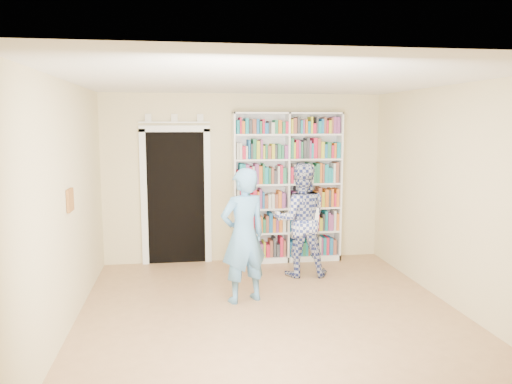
% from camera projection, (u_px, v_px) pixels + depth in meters
% --- Properties ---
extents(floor, '(5.00, 5.00, 0.00)m').
position_uv_depth(floor, '(272.00, 317.00, 5.81)').
color(floor, '#9C704B').
rests_on(floor, ground).
extents(ceiling, '(5.00, 5.00, 0.00)m').
position_uv_depth(ceiling, '(273.00, 80.00, 5.44)').
color(ceiling, white).
rests_on(ceiling, wall_back).
extents(wall_back, '(4.50, 0.00, 4.50)m').
position_uv_depth(wall_back, '(244.00, 178.00, 8.07)').
color(wall_back, beige).
rests_on(wall_back, floor).
extents(wall_left, '(0.00, 5.00, 5.00)m').
position_uv_depth(wall_left, '(64.00, 208.00, 5.29)').
color(wall_left, beige).
rests_on(wall_left, floor).
extents(wall_right, '(0.00, 5.00, 5.00)m').
position_uv_depth(wall_right, '(458.00, 198.00, 5.96)').
color(wall_right, beige).
rests_on(wall_right, floor).
extents(bookshelf, '(1.75, 0.33, 2.41)m').
position_uv_depth(bookshelf, '(287.00, 187.00, 8.04)').
color(bookshelf, white).
rests_on(bookshelf, floor).
extents(doorway, '(1.10, 0.08, 2.43)m').
position_uv_depth(doorway, '(176.00, 190.00, 7.91)').
color(doorway, black).
rests_on(doorway, floor).
extents(wall_art, '(0.03, 0.25, 0.25)m').
position_uv_depth(wall_art, '(70.00, 200.00, 5.48)').
color(wall_art, brown).
rests_on(wall_art, wall_left).
extents(man_blue, '(0.72, 0.60, 1.69)m').
position_uv_depth(man_blue, '(243.00, 236.00, 6.21)').
color(man_blue, '#548BBB').
rests_on(man_blue, floor).
extents(man_plaid, '(0.88, 0.72, 1.66)m').
position_uv_depth(man_plaid, '(301.00, 220.00, 7.30)').
color(man_plaid, navy).
rests_on(man_plaid, floor).
extents(paper_sheet, '(0.18, 0.05, 0.27)m').
position_uv_depth(paper_sheet, '(312.00, 217.00, 7.15)').
color(paper_sheet, white).
rests_on(paper_sheet, man_plaid).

